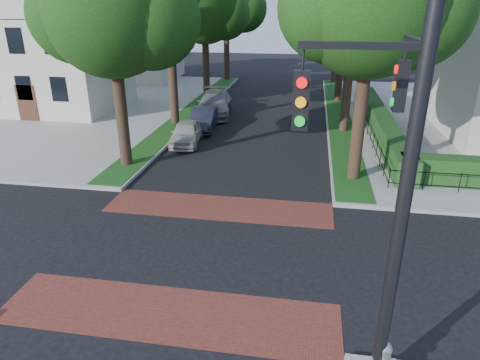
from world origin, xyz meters
name	(u,v)px	position (x,y,z in m)	size (l,w,h in m)	color
ground	(199,250)	(0.00, 0.00, 0.00)	(120.00, 120.00, 0.00)	black
sidewalk_nw	(23,104)	(-19.50, 19.00, 0.07)	(30.00, 30.00, 0.15)	gray
crosswalk_far	(219,208)	(0.00, 3.20, 0.01)	(9.00, 2.20, 0.01)	maroon
crosswalk_near	(168,313)	(0.00, -3.20, 0.01)	(9.00, 2.20, 0.01)	maroon
grass_strip_ne	(339,115)	(5.40, 19.10, 0.16)	(1.60, 29.80, 0.02)	#1A4914
grass_strip_nw	(193,109)	(-5.40, 19.10, 0.16)	(1.60, 29.80, 0.02)	#1A4914
tree_right_near	(374,1)	(5.60, 7.24, 7.63)	(7.75, 6.67, 10.66)	black
tree_right_far	(346,12)	(5.60, 24.22, 6.91)	(7.25, 6.23, 9.74)	black
tree_right_back	(341,7)	(5.60, 33.23, 7.27)	(7.50, 6.45, 10.20)	black
tree_left_near	(115,10)	(-5.40, 7.23, 7.27)	(7.50, 6.45, 10.20)	black
tree_left_far	(206,9)	(-5.40, 24.22, 7.12)	(7.00, 6.02, 9.86)	black
tree_left_back	(228,5)	(-5.40, 33.24, 7.41)	(7.75, 6.66, 10.44)	black
hedge_main_road	(380,122)	(7.70, 15.00, 0.75)	(1.00, 18.00, 1.20)	#224618
fence_main_road	(367,124)	(6.90, 15.00, 0.60)	(0.06, 18.00, 0.90)	black
house_left_near	(51,41)	(-15.49, 17.99, 5.04)	(10.00, 9.00, 10.14)	beige
house_left_far	(129,30)	(-15.49, 31.99, 5.04)	(10.00, 9.00, 10.14)	beige
traffic_signal	(393,177)	(4.89, -4.41, 4.71)	(2.17, 2.00, 8.00)	black
parked_car_front	(186,133)	(-3.60, 11.12, 0.67)	(1.57, 3.91, 1.33)	beige
parked_car_middle	(204,119)	(-3.35, 14.29, 0.69)	(1.47, 4.20, 1.38)	black
parked_car_rear	(214,104)	(-3.51, 18.16, 0.84)	(2.34, 5.76, 1.67)	slate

